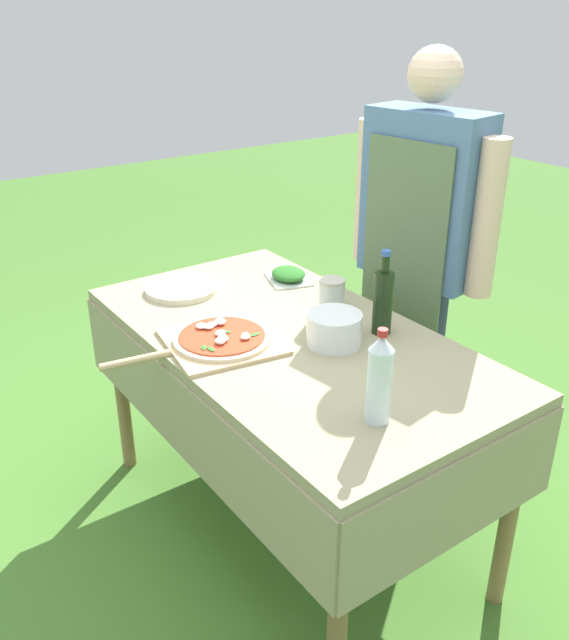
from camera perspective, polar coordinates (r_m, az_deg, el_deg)
The scene contains 10 objects.
ground_plane at distance 2.61m, azimuth 0.39°, elevation -16.66°, with size 12.00×12.00×0.00m, color #477A2D.
prep_table at distance 2.21m, azimuth 0.44°, elevation -3.49°, with size 1.47×0.80×0.78m.
person_cook at distance 2.54m, azimuth 11.33°, elevation 6.70°, with size 0.60×0.25×1.62m.
pizza_on_peel at distance 2.11m, azimuth -5.57°, elevation -1.67°, with size 0.38×0.57×0.05m.
oil_bottle at distance 2.16m, azimuth 8.29°, elevation 1.61°, with size 0.06×0.06×0.28m.
water_bottle at distance 1.70m, azimuth 8.01°, elevation -4.91°, with size 0.06×0.06×0.26m.
herb_container at distance 2.58m, azimuth 0.33°, elevation 3.84°, with size 0.22×0.20×0.04m.
mixing_tub at distance 2.09m, azimuth 4.21°, elevation -0.75°, with size 0.17×0.17×0.10m, color silver.
plate_stack at distance 2.52m, azimuth -8.68°, elevation 2.64°, with size 0.27×0.27×0.02m.
sauce_jar at distance 2.34m, azimuth 3.99°, elevation 2.10°, with size 0.09×0.09×0.10m.
Camera 1 is at (1.57, -1.14, 1.75)m, focal length 38.00 mm.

